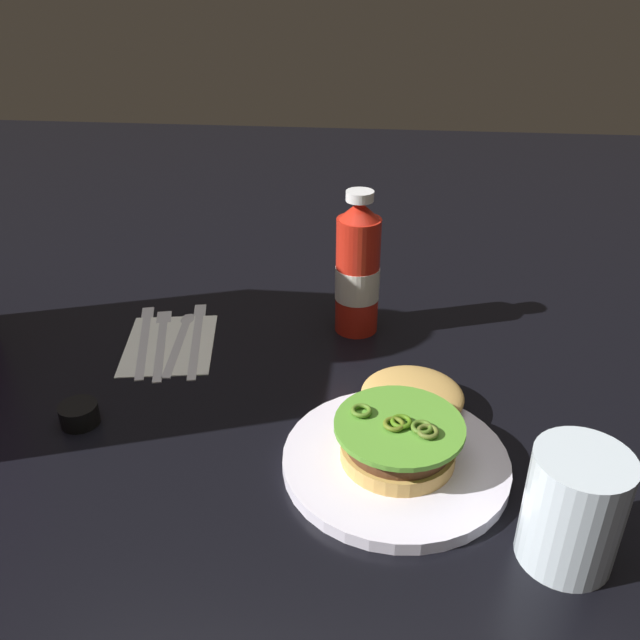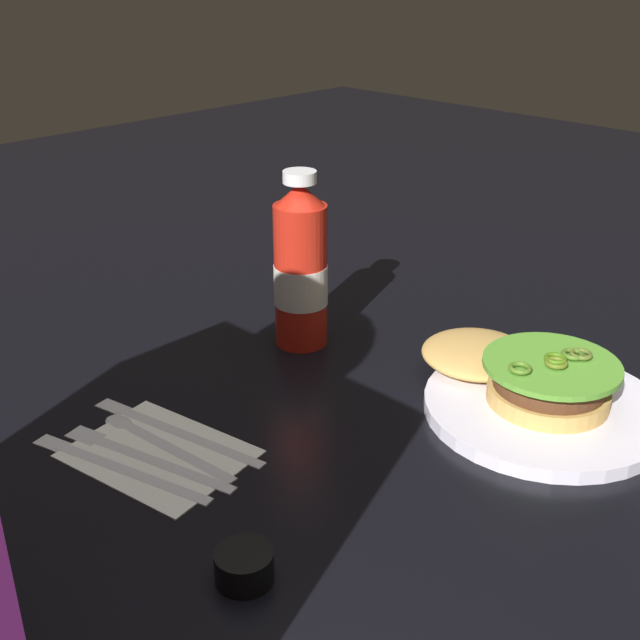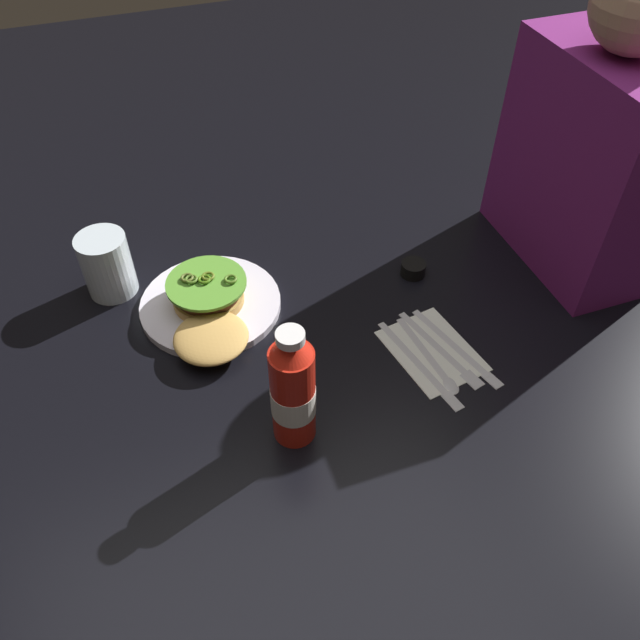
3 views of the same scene
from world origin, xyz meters
name	(u,v)px [view 1 (image 1 of 3)]	position (x,y,z in m)	size (l,w,h in m)	color
ground_plane	(305,414)	(0.00, 0.00, 0.00)	(3.00, 3.00, 0.00)	black
dinner_plate	(395,461)	(-0.08, -0.11, 0.01)	(0.25, 0.25, 0.01)	white
burger_sandwich	(404,422)	(-0.05, -0.12, 0.03)	(0.23, 0.15, 0.05)	tan
ketchup_bottle	(358,271)	(0.21, -0.05, 0.10)	(0.06, 0.06, 0.21)	red
water_glass	(573,508)	(-0.19, -0.27, 0.06)	(0.09, 0.09, 0.12)	silver
condiment_cup	(79,414)	(-0.05, 0.27, 0.01)	(0.05, 0.05, 0.03)	black
napkin	(170,344)	(0.14, 0.21, 0.00)	(0.16, 0.12, 0.00)	white
steak_knife	(197,332)	(0.17, 0.18, 0.00)	(0.21, 0.06, 0.00)	silver
spoon_utensil	(182,332)	(0.17, 0.20, 0.00)	(0.18, 0.03, 0.00)	silver
fork_utensil	(161,336)	(0.16, 0.23, 0.00)	(0.19, 0.07, 0.00)	silver
butter_knife	(144,334)	(0.16, 0.26, 0.00)	(0.20, 0.07, 0.00)	silver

